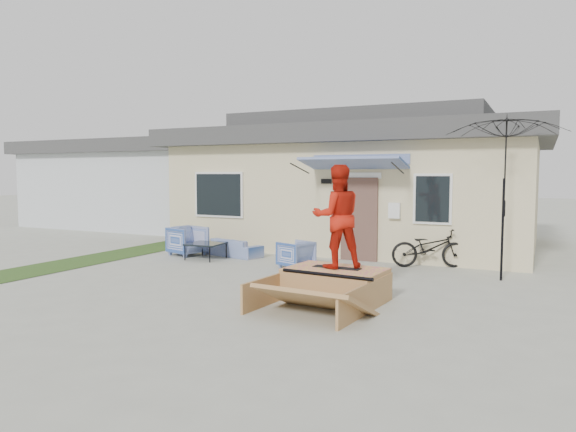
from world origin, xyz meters
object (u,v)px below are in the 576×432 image
at_px(loveseat, 235,245).
at_px(skateboard, 337,267).
at_px(coffee_table, 206,251).
at_px(skater, 337,214).
at_px(armchair_right, 296,253).
at_px(patio_umbrella, 504,196).
at_px(bicycle, 430,243).
at_px(armchair_left, 188,239).
at_px(skate_ramp, 335,285).

bearing_deg(loveseat, skateboard, 154.71).
height_order(coffee_table, skater, skater).
height_order(armchair_right, patio_umbrella, patio_umbrella).
relative_size(bicycle, skater, 0.99).
relative_size(armchair_left, skateboard, 1.01).
relative_size(armchair_left, armchair_right, 1.23).
bearing_deg(skater, patio_umbrella, -163.27).
bearing_deg(skateboard, coffee_table, 152.55).
xyz_separation_m(bicycle, skate_ramp, (-0.84, -4.00, -0.29)).
height_order(armchair_right, skater, skater).
bearing_deg(armchair_left, coffee_table, -96.11).
xyz_separation_m(loveseat, skater, (4.18, -3.38, 1.18)).
height_order(loveseat, skate_ramp, loveseat).
relative_size(skate_ramp, skateboard, 2.56).
xyz_separation_m(loveseat, patio_umbrella, (6.64, -0.35, 1.44)).
xyz_separation_m(patio_umbrella, skateboard, (-2.46, -3.02, -1.18)).
relative_size(armchair_right, skater, 0.39).
distance_m(armchair_left, coffee_table, 0.91).
xyz_separation_m(armchair_left, skater, (5.39, -2.94, 1.06)).
bearing_deg(armchair_left, armchair_right, -81.68).
bearing_deg(armchair_right, armchair_left, -77.15).
bearing_deg(skate_ramp, coffee_table, 154.77).
height_order(armchair_left, skate_ramp, armchair_left).
bearing_deg(patio_umbrella, loveseat, 176.94).
bearing_deg(bicycle, coffee_table, 80.34).
distance_m(armchair_left, skater, 6.23).
bearing_deg(skateboard, armchair_left, 153.65).
xyz_separation_m(coffee_table, bicycle, (5.40, 1.33, 0.36)).
xyz_separation_m(loveseat, armchair_left, (-1.21, -0.43, 0.12)).
bearing_deg(skateboard, armchair_right, 130.47).
bearing_deg(bicycle, armchair_left, 75.63).
bearing_deg(skateboard, skate_ramp, -92.76).
relative_size(armchair_left, patio_umbrella, 0.33).
height_order(bicycle, skater, skater).
distance_m(skate_ramp, skateboard, 0.30).
bearing_deg(skateboard, skater, -87.69).
relative_size(patio_umbrella, skate_ramp, 1.22).
xyz_separation_m(armchair_right, skater, (1.95, -2.48, 1.14)).
bearing_deg(skate_ramp, patio_umbrella, 56.32).
relative_size(loveseat, skater, 0.89).
bearing_deg(loveseat, skater, 154.71).
relative_size(armchair_left, coffee_table, 1.02).
distance_m(loveseat, skateboard, 5.38).
xyz_separation_m(bicycle, patio_umbrella, (1.63, -0.92, 1.18)).
xyz_separation_m(armchair_left, skate_ramp, (5.38, -3.00, -0.16)).
xyz_separation_m(loveseat, bicycle, (5.01, 0.57, 0.25)).
xyz_separation_m(patio_umbrella, skater, (-2.46, -3.02, -0.26)).
bearing_deg(skateboard, patio_umbrella, 53.12).
distance_m(coffee_table, bicycle, 5.57).
xyz_separation_m(armchair_left, bicycle, (6.22, 1.00, 0.13)).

